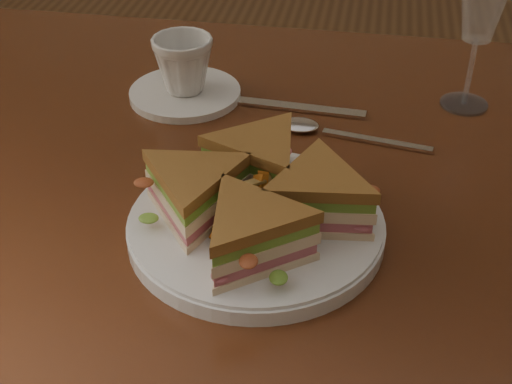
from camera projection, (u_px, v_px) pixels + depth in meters
table at (292, 243)px, 0.84m from camera, size 1.20×0.80×0.75m
plate at (256, 227)px, 0.69m from camera, size 0.25×0.25×0.02m
sandwich_wedges at (256, 196)px, 0.67m from camera, size 0.25×0.25×0.06m
crisps_mound at (256, 200)px, 0.67m from camera, size 0.09×0.09×0.05m
spoon at (317, 129)px, 0.85m from camera, size 0.18×0.05×0.01m
knife at (276, 105)px, 0.90m from camera, size 0.22×0.03×0.00m
wine_glass at (483, 5)px, 0.83m from camera, size 0.07×0.07×0.18m
saucer at (185, 93)px, 0.92m from camera, size 0.14×0.14×0.01m
coffee_cup at (183, 65)px, 0.90m from camera, size 0.09×0.09×0.07m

